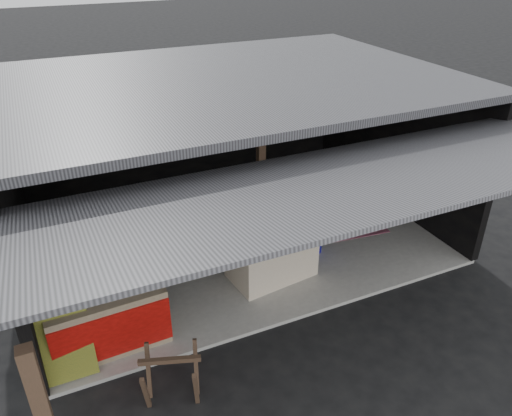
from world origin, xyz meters
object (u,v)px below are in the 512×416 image
neighbor_stall (107,317)px  sawhorse (171,374)px  banana_table (271,256)px  white_crate (247,225)px  water_barrel (313,239)px  plastic_chair (310,190)px

neighbor_stall → sawhorse: neighbor_stall is taller
banana_table → white_crate: bearing=84.7°
banana_table → neighbor_stall: size_ratio=0.94×
banana_table → water_barrel: size_ratio=3.13×
neighbor_stall → banana_table: bearing=8.1°
plastic_chair → banana_table: bearing=-146.3°
sawhorse → white_crate: bearing=69.9°
white_crate → neighbor_stall: neighbor_stall is taller
neighbor_stall → sawhorse: (0.51, -1.24, -0.09)m
sawhorse → water_barrel: 3.77m
sawhorse → plastic_chair: bearing=60.1°
white_crate → banana_table: bearing=-89.8°
banana_table → plastic_chair: plastic_chair is taller
neighbor_stall → sawhorse: 1.35m
white_crate → sawhorse: bearing=-130.4°
white_crate → water_barrel: 1.19m
banana_table → plastic_chair: bearing=37.5°
neighbor_stall → plastic_chair: bearing=23.7°
neighbor_stall → water_barrel: size_ratio=3.33×
water_barrel → white_crate: bearing=149.9°
white_crate → neighbor_stall: size_ratio=0.58×
banana_table → water_barrel: 1.05m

